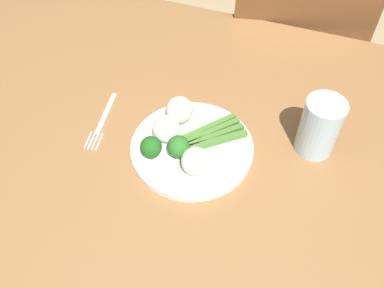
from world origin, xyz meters
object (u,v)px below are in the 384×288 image
cauliflower_back_right (180,110)px  water_glass (320,127)px  dining_table (155,179)px  plate (192,148)px  chair (288,62)px  fork (103,121)px  broccoli_front_left (178,147)px  cauliflower_outer_edge (166,129)px  broccoli_back (151,147)px  cauliflower_right (196,161)px  asparagus_bundle (210,135)px

cauliflower_back_right → water_glass: water_glass is taller
dining_table → plate: 0.12m
chair → fork: (0.31, 0.63, 0.23)m
broccoli_front_left → water_glass: size_ratio=0.43×
cauliflower_outer_edge → water_glass: size_ratio=0.45×
broccoli_back → dining_table: bearing=-63.1°
cauliflower_right → plate: bearing=-63.0°
broccoli_front_left → broccoli_back: same height
asparagus_bundle → cauliflower_right: cauliflower_right is taller
chair → cauliflower_right: size_ratio=15.70×
dining_table → asparagus_bundle: asparagus_bundle is taller
cauliflower_outer_edge → fork: bearing=-2.4°
cauliflower_back_right → cauliflower_outer_edge: bearing=83.9°
dining_table → cauliflower_back_right: size_ratio=26.12×
broccoli_back → cauliflower_right: bearing=179.3°
cauliflower_back_right → cauliflower_right: 0.14m
cauliflower_right → water_glass: water_glass is taller
fork → water_glass: water_glass is taller
chair → cauliflower_outer_edge: 0.71m
broccoli_back → cauliflower_right: cauliflower_right is taller
dining_table → plate: plate is taller
asparagus_bundle → cauliflower_outer_edge: cauliflower_outer_edge is taller
dining_table → chair: size_ratio=1.71×
plate → cauliflower_right: 0.07m
chair → plate: bearing=67.3°
asparagus_bundle → broccoli_back: broccoli_back is taller
asparagus_bundle → cauliflower_back_right: 0.08m
cauliflower_right → cauliflower_outer_edge: size_ratio=1.00×
chair → cauliflower_back_right: bearing=61.8°
broccoli_front_left → cauliflower_back_right: 0.10m
cauliflower_back_right → fork: cauliflower_back_right is taller
chair → plate: chair is taller
water_glass → chair: bearing=-77.3°
broccoli_back → cauliflower_back_right: bearing=-97.5°
cauliflower_back_right → water_glass: (-0.28, -0.04, 0.02)m
chair → water_glass: size_ratio=7.14×
asparagus_bundle → cauliflower_right: bearing=-136.2°
plate → broccoli_back: 0.09m
broccoli_front_left → fork: 0.20m
dining_table → cauliflower_outer_edge: bearing=-110.5°
dining_table → cauliflower_right: (-0.10, 0.01, 0.13)m
chair → water_glass: 0.62m
broccoli_back → cauliflower_right: size_ratio=0.93×
dining_table → chair: (-0.17, -0.67, -0.14)m
chair → water_glass: chair is taller
dining_table → fork: 0.17m
cauliflower_outer_edge → fork: 0.16m
broccoli_front_left → broccoli_back: size_ratio=1.02×
cauliflower_right → fork: 0.25m
broccoli_back → cauliflower_outer_edge: 0.06m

